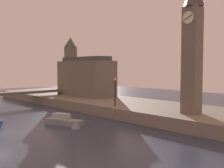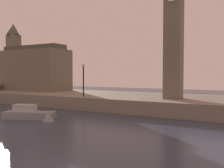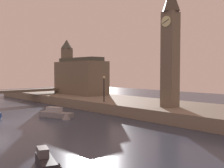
{
  "view_description": "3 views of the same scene",
  "coord_description": "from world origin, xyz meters",
  "px_view_note": "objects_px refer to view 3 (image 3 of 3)",
  "views": [
    {
      "loc": [
        28.26,
        -10.32,
        6.93
      ],
      "look_at": [
        -0.66,
        16.99,
        4.47
      ],
      "focal_mm": 42.79,
      "sensor_mm": 36.0,
      "label": 1
    },
    {
      "loc": [
        19.32,
        -9.49,
        4.27
      ],
      "look_at": [
        4.51,
        17.38,
        3.01
      ],
      "focal_mm": 40.19,
      "sensor_mm": 36.0,
      "label": 2
    },
    {
      "loc": [
        33.23,
        -11.84,
        6.26
      ],
      "look_at": [
        1.81,
        16.91,
        4.23
      ],
      "focal_mm": 43.78,
      "sensor_mm": 36.0,
      "label": 3
    }
  ],
  "objects_px": {
    "clock_tower": "(170,44)",
    "streetlamp": "(104,86)",
    "parliament_hall": "(79,76)",
    "boat_cruiser_grey": "(58,114)",
    "boat_barge_dark": "(48,162)"
  },
  "relations": [
    {
      "from": "parliament_hall",
      "to": "streetlamp",
      "type": "relative_size",
      "value": 3.05
    },
    {
      "from": "parliament_hall",
      "to": "boat_cruiser_grey",
      "type": "bearing_deg",
      "value": -43.6
    },
    {
      "from": "clock_tower",
      "to": "boat_cruiser_grey",
      "type": "xyz_separation_m",
      "value": [
        -10.27,
        -10.72,
        -9.33
      ]
    },
    {
      "from": "boat_barge_dark",
      "to": "boat_cruiser_grey",
      "type": "bearing_deg",
      "value": 146.67
    },
    {
      "from": "parliament_hall",
      "to": "streetlamp",
      "type": "xyz_separation_m",
      "value": [
        14.85,
        -6.06,
        -1.31
      ]
    },
    {
      "from": "parliament_hall",
      "to": "boat_cruiser_grey",
      "type": "relative_size",
      "value": 2.11
    },
    {
      "from": "clock_tower",
      "to": "streetlamp",
      "type": "xyz_separation_m",
      "value": [
        -10.23,
        -2.68,
        -5.82
      ]
    },
    {
      "from": "boat_cruiser_grey",
      "to": "boat_barge_dark",
      "type": "relative_size",
      "value": 1.51
    },
    {
      "from": "clock_tower",
      "to": "streetlamp",
      "type": "height_order",
      "value": "clock_tower"
    },
    {
      "from": "clock_tower",
      "to": "parliament_hall",
      "type": "distance_m",
      "value": 25.7
    },
    {
      "from": "clock_tower",
      "to": "boat_cruiser_grey",
      "type": "bearing_deg",
      "value": -133.75
    },
    {
      "from": "boat_cruiser_grey",
      "to": "streetlamp",
      "type": "bearing_deg",
      "value": 89.71
    },
    {
      "from": "clock_tower",
      "to": "parliament_hall",
      "type": "bearing_deg",
      "value": 172.32
    },
    {
      "from": "clock_tower",
      "to": "streetlamp",
      "type": "relative_size",
      "value": 4.02
    },
    {
      "from": "streetlamp",
      "to": "boat_cruiser_grey",
      "type": "distance_m",
      "value": 8.78
    }
  ]
}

